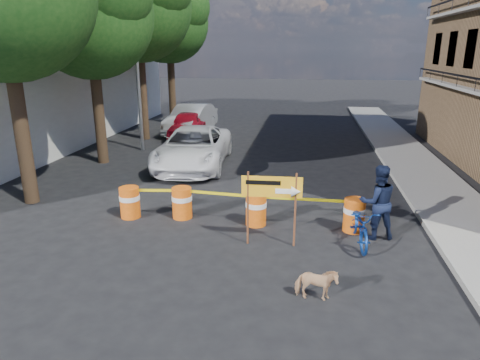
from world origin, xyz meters
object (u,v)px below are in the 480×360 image
(pedestrian, at_px, (378,202))
(dog, at_px, (316,284))
(barrel_mid_right, at_px, (256,209))
(bicycle, at_px, (361,208))
(sedan_red, at_px, (187,125))
(suv_white, at_px, (193,148))
(sedan_silver, at_px, (191,119))
(barrel_far_right, at_px, (354,214))
(barrel_mid_left, at_px, (182,202))
(detour_sign, at_px, (280,193))
(barrel_far_left, at_px, (130,202))

(pedestrian, bearing_deg, dog, 51.97)
(barrel_mid_right, relative_size, bicycle, 0.48)
(sedan_red, bearing_deg, bicycle, -62.70)
(suv_white, xyz_separation_m, sedan_silver, (-2.00, 7.10, 0.02))
(barrel_far_right, xyz_separation_m, pedestrian, (0.51, -0.33, 0.50))
(dog, height_order, sedan_red, sedan_red)
(barrel_mid_left, height_order, sedan_silver, sedan_silver)
(barrel_far_right, distance_m, detour_sign, 2.43)
(barrel_mid_left, bearing_deg, sedan_red, 104.70)
(barrel_mid_left, distance_m, bicycle, 4.96)
(dog, relative_size, sedan_silver, 0.17)
(barrel_far_right, bearing_deg, suv_white, 135.77)
(barrel_far_left, distance_m, sedan_red, 11.49)
(detour_sign, bearing_deg, pedestrian, 17.10)
(barrel_far_left, distance_m, sedan_silver, 12.91)
(barrel_far_right, relative_size, sedan_red, 0.22)
(barrel_mid_right, bearing_deg, barrel_far_right, -0.58)
(sedan_red, xyz_separation_m, sedan_silver, (-0.16, 1.40, 0.10))
(dog, distance_m, suv_white, 10.41)
(barrel_far_right, bearing_deg, bicycle, -85.84)
(barrel_far_right, bearing_deg, barrel_far_left, 179.81)
(barrel_far_left, distance_m, dog, 6.29)
(barrel_far_left, distance_m, bicycle, 6.39)
(pedestrian, distance_m, bicycle, 0.64)
(pedestrian, xyz_separation_m, sedan_silver, (-8.38, 13.15, -0.16))
(detour_sign, bearing_deg, sedan_silver, 110.84)
(barrel_far_left, xyz_separation_m, detour_sign, (4.35, -1.20, 0.90))
(sedan_red, bearing_deg, barrel_mid_right, -71.12)
(dog, bearing_deg, barrel_mid_right, 24.86)
(dog, bearing_deg, barrel_mid_left, 45.91)
(sedan_silver, bearing_deg, pedestrian, -52.24)
(detour_sign, bearing_deg, barrel_far_right, 29.30)
(barrel_mid_right, relative_size, barrel_far_right, 1.00)
(dog, bearing_deg, sedan_silver, 23.38)
(barrel_mid_left, distance_m, barrel_mid_right, 2.16)
(pedestrian, bearing_deg, barrel_far_left, -14.85)
(sedan_silver, bearing_deg, sedan_red, -78.19)
(barrel_mid_right, xyz_separation_m, dog, (1.58, -3.51, -0.13))
(barrel_mid_left, bearing_deg, bicycle, -11.57)
(barrel_mid_right, bearing_deg, dog, -65.78)
(detour_sign, bearing_deg, barrel_mid_right, 118.07)
(barrel_far_right, xyz_separation_m, sedan_silver, (-7.88, 12.82, 0.34))
(barrel_mid_left, height_order, barrel_far_right, same)
(barrel_mid_right, relative_size, suv_white, 0.16)
(barrel_mid_right, xyz_separation_m, sedan_silver, (-5.26, 12.80, 0.34))
(barrel_far_right, relative_size, dog, 1.11)
(barrel_far_left, height_order, suv_white, suv_white)
(barrel_mid_left, height_order, dog, barrel_mid_left)
(barrel_mid_right, xyz_separation_m, pedestrian, (3.13, -0.35, 0.50))
(barrel_far_right, relative_size, pedestrian, 0.46)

